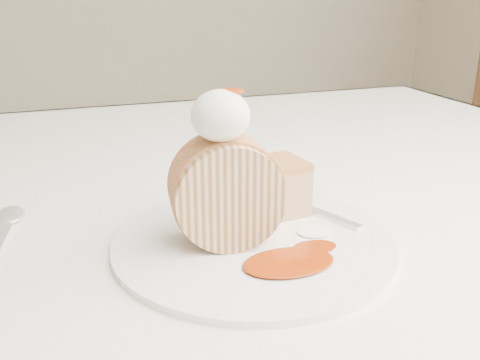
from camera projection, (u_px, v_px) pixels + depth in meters
name	position (u px, v px, depth m)	size (l,w,h in m)	color
table	(161.00, 235.00, 0.73)	(1.40, 0.90, 0.75)	white
plate	(253.00, 242.00, 0.51)	(0.27, 0.27, 0.01)	white
roulade_slice	(227.00, 192.00, 0.48)	(0.10, 0.10, 0.05)	#CDB28F
cake_chunk	(275.00, 190.00, 0.56)	(0.06, 0.05, 0.05)	#D0894E
whipped_cream	(221.00, 116.00, 0.45)	(0.05, 0.05, 0.04)	white
caramel_drizzle	(230.00, 85.00, 0.45)	(0.03, 0.02, 0.01)	#8E2805
caramel_pool	(289.00, 262.00, 0.46)	(0.08, 0.05, 0.00)	#8E2805
fork	(316.00, 211.00, 0.56)	(0.02, 0.16, 0.00)	silver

